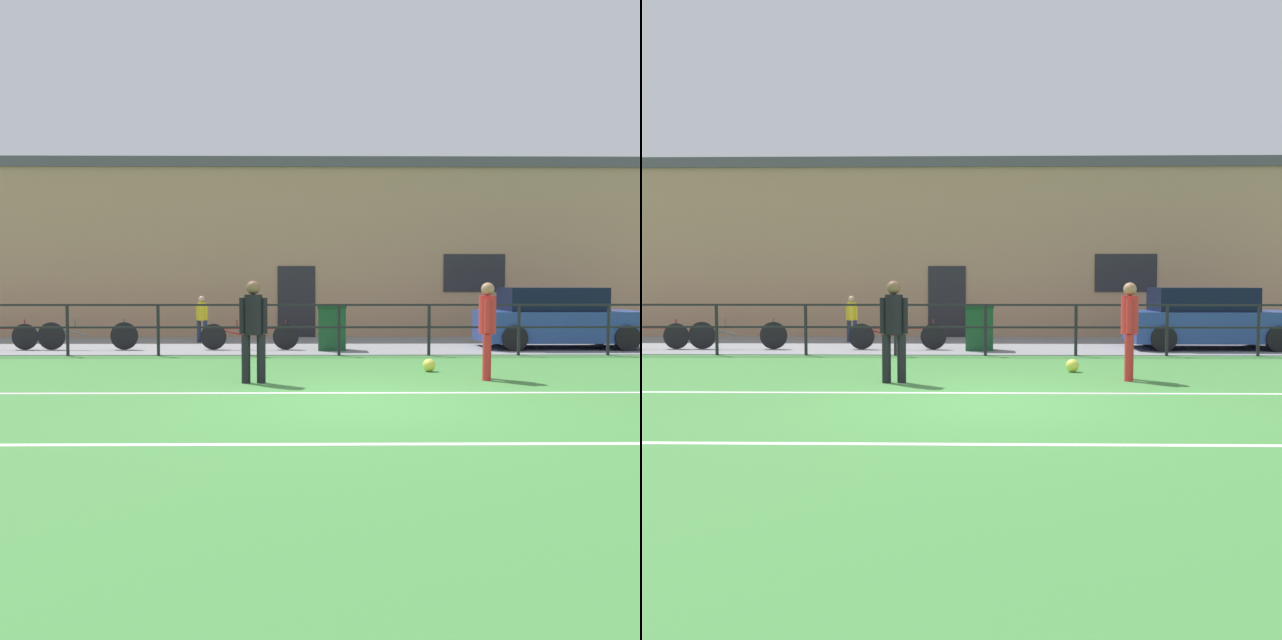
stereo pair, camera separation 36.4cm
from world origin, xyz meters
The scene contains 15 objects.
ground centered at (0.00, 0.00, -0.02)m, with size 60.00×44.00×0.04m, color #42843D.
field_line_touchline centered at (0.00, 0.82, 0.00)m, with size 36.00×0.11×0.00m, color white.
field_line_hash centered at (0.00, -2.40, 0.00)m, with size 36.00×0.11×0.00m, color white.
pavement_strip centered at (0.00, 8.50, 0.01)m, with size 48.00×5.00×0.02m, color gray.
perimeter_fence centered at (0.00, 6.00, 0.75)m, with size 36.07×0.07×1.15m.
clubhouse_facade centered at (0.00, 12.20, 2.65)m, with size 28.00×2.56×5.27m.
player_goalkeeper centered at (-1.54, 1.84, 0.94)m, with size 0.45×0.29×1.65m.
player_striker centered at (2.34, 2.22, 0.92)m, with size 0.28×0.44×1.63m.
soccer_ball_match centered at (1.54, 3.25, 0.12)m, with size 0.24×0.24×0.24m, color #E5E04C.
spectator_child centered at (-3.55, 9.20, 0.73)m, with size 0.33×0.22×1.24m.
parked_car_red centered at (5.42, 7.60, 0.72)m, with size 3.89×1.77×1.48m.
bicycle_parked_1 centered at (-2.10, 7.20, 0.35)m, with size 2.35×0.04×0.72m.
bicycle_parked_2 centered at (-5.95, 7.20, 0.36)m, with size 2.39×0.04×0.75m.
bicycle_parked_3 centered at (-8.27, 7.20, 0.35)m, with size 2.28×0.04×0.72m.
trash_bin_0 centered at (-0.13, 7.07, 0.56)m, with size 0.68×0.58×1.08m.
Camera 2 is at (-0.21, -9.28, 1.63)m, focal length 38.84 mm.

